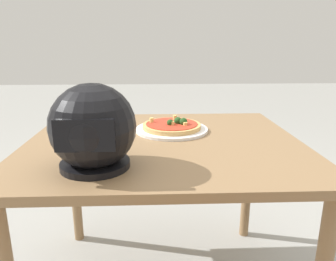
# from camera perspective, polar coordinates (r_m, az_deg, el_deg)

# --- Properties ---
(dining_table) EXTENTS (1.06, 0.91, 0.70)m
(dining_table) POSITION_cam_1_polar(r_m,az_deg,el_deg) (1.27, -0.73, -5.22)
(dining_table) COLOR olive
(dining_table) RESTS_ON ground
(pizza_plate) EXTENTS (0.31, 0.31, 0.01)m
(pizza_plate) POSITION_cam_1_polar(r_m,az_deg,el_deg) (1.37, 0.67, 0.19)
(pizza_plate) COLOR white
(pizza_plate) RESTS_ON dining_table
(pizza) EXTENTS (0.25, 0.25, 0.05)m
(pizza) POSITION_cam_1_polar(r_m,az_deg,el_deg) (1.36, 0.76, 0.92)
(pizza) COLOR tan
(pizza) RESTS_ON pizza_plate
(motorcycle_helmet) EXTENTS (0.26, 0.26, 0.26)m
(motorcycle_helmet) POSITION_cam_1_polar(r_m,az_deg,el_deg) (0.97, -13.39, 0.36)
(motorcycle_helmet) COLOR black
(motorcycle_helmet) RESTS_ON dining_table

